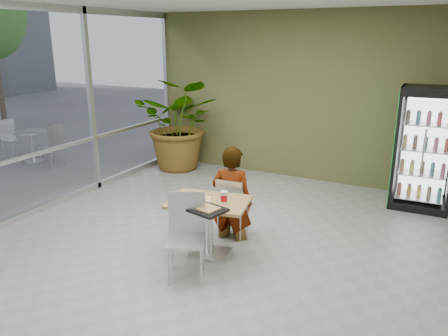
% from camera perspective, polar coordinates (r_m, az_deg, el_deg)
% --- Properties ---
extents(ground, '(7.00, 7.00, 0.00)m').
position_cam_1_polar(ground, '(5.97, -2.37, -10.25)').
color(ground, gray).
rests_on(ground, ground).
extents(room_envelope, '(6.00, 7.00, 3.20)m').
position_cam_1_polar(room_envelope, '(5.43, -2.57, 4.95)').
color(room_envelope, beige).
rests_on(room_envelope, ground).
extents(storefront_frame, '(0.10, 7.00, 3.20)m').
position_cam_1_polar(storefront_frame, '(7.39, -23.30, 6.77)').
color(storefront_frame, silver).
rests_on(storefront_frame, ground).
extents(dining_table, '(1.10, 0.87, 0.75)m').
position_cam_1_polar(dining_table, '(5.55, -1.97, -6.33)').
color(dining_table, '#A28445').
rests_on(dining_table, ground).
extents(chair_far, '(0.42, 0.42, 0.86)m').
position_cam_1_polar(chair_far, '(6.03, 0.94, -4.67)').
color(chair_far, silver).
rests_on(chair_far, ground).
extents(chair_near, '(0.59, 0.59, 0.99)m').
position_cam_1_polar(chair_near, '(5.13, -4.95, -7.82)').
color(chair_near, silver).
rests_on(chair_near, ground).
extents(seated_woman, '(0.63, 0.44, 1.61)m').
position_cam_1_polar(seated_woman, '(6.07, 1.03, -4.52)').
color(seated_woman, black).
rests_on(seated_woman, ground).
extents(pizza_plate, '(0.30, 0.28, 0.03)m').
position_cam_1_polar(pizza_plate, '(5.47, -2.45, -4.06)').
color(pizza_plate, silver).
rests_on(pizza_plate, dining_table).
extents(soda_cup, '(0.08, 0.08, 0.15)m').
position_cam_1_polar(soda_cup, '(5.36, -0.01, -3.85)').
color(soda_cup, silver).
rests_on(soda_cup, dining_table).
extents(napkin_stack, '(0.20, 0.20, 0.02)m').
position_cam_1_polar(napkin_stack, '(5.51, -5.44, -4.03)').
color(napkin_stack, silver).
rests_on(napkin_stack, dining_table).
extents(cafeteria_tray, '(0.55, 0.45, 0.03)m').
position_cam_1_polar(cafeteria_tray, '(5.17, -2.54, -5.39)').
color(cafeteria_tray, black).
rests_on(cafeteria_tray, dining_table).
extents(beverage_fridge, '(0.92, 0.72, 1.98)m').
position_cam_1_polar(beverage_fridge, '(7.69, 24.73, 2.27)').
color(beverage_fridge, black).
rests_on(beverage_fridge, ground).
extents(potted_plant, '(2.01, 1.82, 1.93)m').
position_cam_1_polar(potted_plant, '(9.20, -5.65, 5.77)').
color(potted_plant, '#386B2B').
rests_on(potted_plant, ground).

